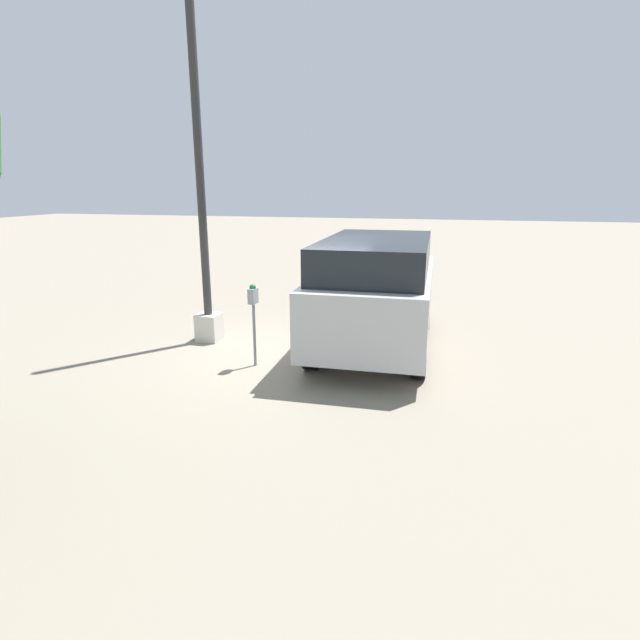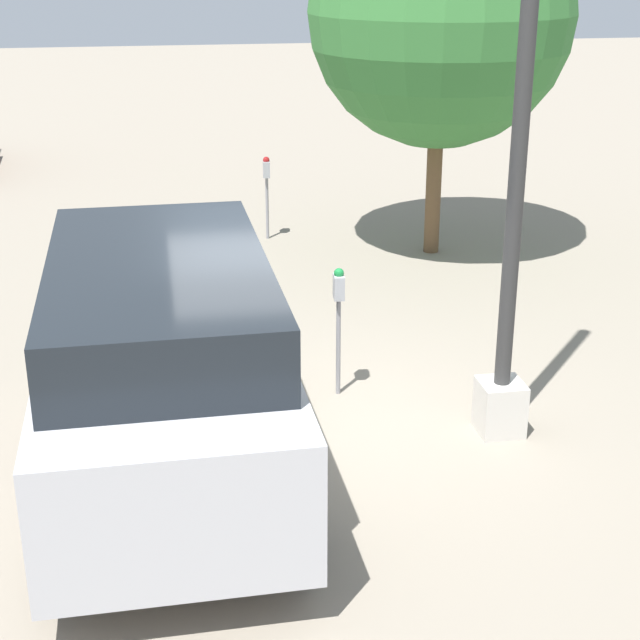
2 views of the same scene
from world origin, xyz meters
TOP-DOWN VIEW (x-y plane):
  - ground_plane at (0.00, 0.00)m, footprint 80.00×80.00m
  - parking_meter_near at (-0.73, 0.51)m, footprint 0.21×0.13m
  - lamp_post at (0.43, 1.96)m, footprint 0.44×0.44m
  - parked_van at (0.81, -1.37)m, footprint 4.72×2.12m

SIDE VIEW (x-z plane):
  - ground_plane at x=0.00m, z-range 0.00..0.00m
  - parking_meter_near at x=-0.73m, z-range 0.35..1.80m
  - parked_van at x=0.81m, z-range 0.10..2.22m
  - lamp_post at x=0.43m, z-range -1.09..5.75m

